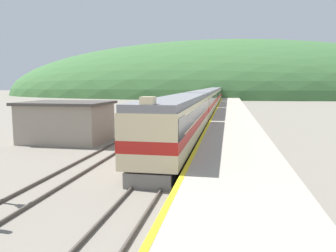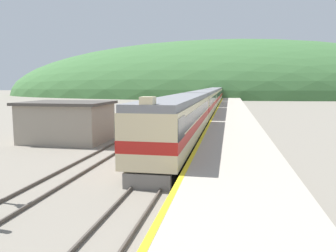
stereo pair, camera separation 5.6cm
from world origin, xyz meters
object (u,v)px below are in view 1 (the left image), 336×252
express_train_lead_car (180,120)px  carriage_second (203,103)px  carriage_third (211,97)px  carriage_fourth (215,94)px

express_train_lead_car → carriage_second: (0.00, 22.81, -0.01)m
carriage_second → carriage_third: (0.00, 22.34, 0.00)m
carriage_second → carriage_fourth: 44.68m
express_train_lead_car → carriage_third: express_train_lead_car is taller
carriage_fourth → carriage_second: bearing=-90.0°
express_train_lead_car → carriage_fourth: size_ratio=1.02×
carriage_second → carriage_fourth: bearing=90.0°
express_train_lead_car → carriage_third: (0.00, 45.15, -0.01)m
carriage_second → carriage_third: bearing=90.0°
carriage_second → carriage_fourth: size_ratio=1.00×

